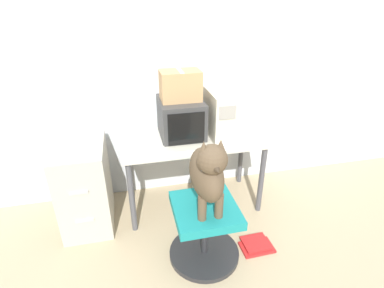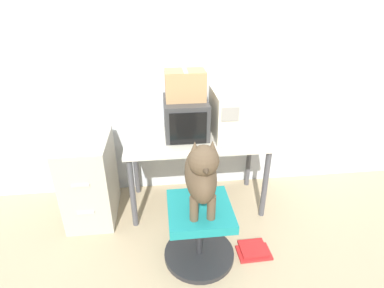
% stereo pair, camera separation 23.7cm
% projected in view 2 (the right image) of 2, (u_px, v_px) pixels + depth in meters
% --- Properties ---
extents(ground_plane, '(12.00, 12.00, 0.00)m').
position_uv_depth(ground_plane, '(201.00, 223.00, 2.77)').
color(ground_plane, tan).
extents(wall_back, '(8.00, 0.05, 2.60)m').
position_uv_depth(wall_back, '(192.00, 65.00, 2.78)').
color(wall_back, silver).
rests_on(wall_back, ground_plane).
extents(desk, '(1.29, 0.61, 0.72)m').
position_uv_depth(desk, '(197.00, 148.00, 2.75)').
color(desk, beige).
rests_on(desk, ground_plane).
extents(crt_monitor, '(0.38, 0.46, 0.35)m').
position_uv_depth(crt_monitor, '(186.00, 118.00, 2.67)').
color(crt_monitor, '#383838').
rests_on(crt_monitor, desk).
extents(pc_tower, '(0.19, 0.49, 0.41)m').
position_uv_depth(pc_tower, '(223.00, 114.00, 2.68)').
color(pc_tower, beige).
rests_on(pc_tower, desk).
extents(keyboard, '(0.44, 0.16, 0.03)m').
position_uv_depth(keyboard, '(190.00, 148.00, 2.50)').
color(keyboard, beige).
rests_on(keyboard, desk).
extents(computer_mouse, '(0.07, 0.04, 0.03)m').
position_uv_depth(computer_mouse, '(225.00, 146.00, 2.54)').
color(computer_mouse, silver).
rests_on(computer_mouse, desk).
extents(office_chair, '(0.56, 0.56, 0.49)m').
position_uv_depth(office_chair, '(199.00, 230.00, 2.30)').
color(office_chair, '#262628').
rests_on(office_chair, ground_plane).
extents(dog, '(0.22, 0.51, 0.60)m').
position_uv_depth(dog, '(201.00, 173.00, 2.03)').
color(dog, brown).
rests_on(dog, office_chair).
extents(filing_cabinet, '(0.41, 0.61, 0.78)m').
position_uv_depth(filing_cabinet, '(90.00, 179.00, 2.71)').
color(filing_cabinet, '#B7B2A3').
rests_on(filing_cabinet, ground_plane).
extents(cardboard_box, '(0.34, 0.23, 0.25)m').
position_uv_depth(cardboard_box, '(185.00, 85.00, 2.54)').
color(cardboard_box, tan).
rests_on(cardboard_box, crt_monitor).
extents(book_stack_floor, '(0.27, 0.22, 0.04)m').
position_uv_depth(book_stack_floor, '(253.00, 251.00, 2.44)').
color(book_stack_floor, red).
rests_on(book_stack_floor, ground_plane).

